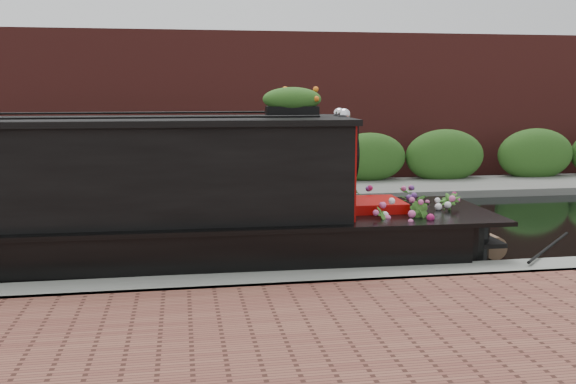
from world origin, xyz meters
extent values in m
plane|color=black|center=(0.00, 0.00, 0.00)|extent=(80.00, 80.00, 0.00)
cube|color=gray|center=(0.00, -3.30, 0.00)|extent=(40.00, 0.60, 0.50)
cube|color=slate|center=(0.00, 4.20, 0.00)|extent=(40.00, 2.40, 0.34)
cube|color=#2B571D|center=(0.00, 5.10, 0.00)|extent=(40.00, 1.10, 2.80)
cube|color=maroon|center=(0.00, 7.20, 0.00)|extent=(40.00, 1.00, 8.00)
cube|color=black|center=(-2.59, -1.96, 1.37)|extent=(8.88, 1.88, 1.30)
cube|color=#AE0906|center=(1.86, -1.96, 1.37)|extent=(0.09, 1.68, 1.30)
cube|color=black|center=(0.58, -2.82, 1.44)|extent=(0.87, 0.05, 0.53)
cube|color=#AE0906|center=(2.36, -1.96, 0.67)|extent=(0.79, 0.88, 0.48)
sphere|color=silver|center=(1.87, -2.10, 2.12)|extent=(0.17, 0.17, 0.17)
sphere|color=silver|center=(1.87, -1.83, 2.12)|extent=(0.17, 0.17, 0.17)
cube|color=black|center=(1.18, -1.96, 2.17)|extent=(0.72, 0.24, 0.14)
ellipsoid|color=orange|center=(1.18, -1.96, 2.35)|extent=(0.78, 0.25, 0.23)
imported|color=#346822|center=(2.28, -2.60, 0.68)|extent=(0.31, 0.30, 0.49)
imported|color=#346822|center=(2.79, -2.66, 0.71)|extent=(0.39, 0.39, 0.56)
imported|color=#346822|center=(3.16, -1.51, 0.71)|extent=(0.51, 0.45, 0.55)
imported|color=#346822|center=(3.41, -2.14, 0.72)|extent=(0.45, 0.45, 0.57)
imported|color=#346822|center=(2.29, -1.23, 0.75)|extent=(0.31, 0.38, 0.63)
cylinder|color=brown|center=(4.16, -1.96, 0.17)|extent=(0.34, 0.40, 0.34)
camera|label=1|loc=(-0.32, -10.60, 2.47)|focal=40.00mm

